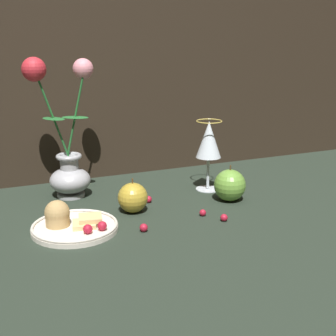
% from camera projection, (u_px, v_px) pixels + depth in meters
% --- Properties ---
extents(ground_plane, '(2.40, 2.40, 0.00)m').
position_uv_depth(ground_plane, '(155.00, 208.00, 1.13)').
color(ground_plane, '#232D23').
rests_on(ground_plane, ground).
extents(vase, '(0.18, 0.10, 0.36)m').
position_uv_depth(vase, '(66.00, 150.00, 1.18)').
color(vase, '#A3A3A8').
rests_on(vase, ground_plane).
extents(plate_with_pastries, '(0.18, 0.18, 0.07)m').
position_uv_depth(plate_with_pastries, '(71.00, 223.00, 1.00)').
color(plate_with_pastries, silver).
rests_on(plate_with_pastries, ground_plane).
extents(wine_glass, '(0.07, 0.07, 0.19)m').
position_uv_depth(wine_glass, '(209.00, 142.00, 1.24)').
color(wine_glass, silver).
rests_on(wine_glass, ground_plane).
extents(apple_beside_vase, '(0.07, 0.07, 0.08)m').
position_uv_depth(apple_beside_vase, '(133.00, 198.00, 1.10)').
color(apple_beside_vase, '#B2932D').
rests_on(apple_beside_vase, ground_plane).
extents(apple_near_glass, '(0.08, 0.08, 0.09)m').
position_uv_depth(apple_near_glass, '(230.00, 185.00, 1.18)').
color(apple_near_glass, '#669938').
rests_on(apple_near_glass, ground_plane).
extents(berry_near_plate, '(0.02, 0.02, 0.02)m').
position_uv_depth(berry_near_plate, '(149.00, 199.00, 1.17)').
color(berry_near_plate, '#AD192D').
rests_on(berry_near_plate, ground_plane).
extents(berry_front_center, '(0.02, 0.02, 0.02)m').
position_uv_depth(berry_front_center, '(203.00, 213.00, 1.08)').
color(berry_front_center, '#AD192D').
rests_on(berry_front_center, ground_plane).
extents(berry_by_glass_stem, '(0.02, 0.02, 0.02)m').
position_uv_depth(berry_by_glass_stem, '(228.00, 186.00, 1.28)').
color(berry_by_glass_stem, '#AD192D').
rests_on(berry_by_glass_stem, ground_plane).
extents(berry_under_candlestick, '(0.02, 0.02, 0.02)m').
position_uv_depth(berry_under_candlestick, '(224.00, 218.00, 1.05)').
color(berry_under_candlestick, '#AD192D').
rests_on(berry_under_candlestick, ground_plane).
extents(berry_far_right, '(0.02, 0.02, 0.02)m').
position_uv_depth(berry_far_right, '(144.00, 228.00, 0.99)').
color(berry_far_right, '#AD192D').
rests_on(berry_far_right, ground_plane).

